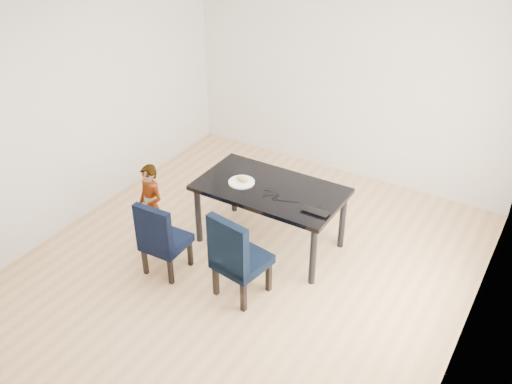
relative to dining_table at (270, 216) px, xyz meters
The scene contains 14 objects.
floor 0.63m from the dining_table, 90.00° to the right, with size 4.50×5.00×0.01m, color tan.
ceiling 2.38m from the dining_table, 90.00° to the right, with size 4.50×5.00×0.01m, color white.
wall_back 2.23m from the dining_table, 90.00° to the left, with size 4.50×0.01×2.70m, color silver.
wall_front 3.16m from the dining_table, 90.00° to the right, with size 4.50×0.01×2.70m, color silver.
wall_left 2.51m from the dining_table, 167.50° to the right, with size 0.01×5.00×2.70m, color white.
wall_right 2.51m from the dining_table, 12.50° to the right, with size 0.01×5.00×2.70m, color white.
dining_table is the anchor object (origin of this frame).
chair_left 1.19m from the dining_table, 126.04° to the right, with size 0.42×0.44×0.88m, color black.
chair_right 0.89m from the dining_table, 78.28° to the right, with size 0.47×0.49×0.98m, color black.
child 1.33m from the dining_table, 150.56° to the right, with size 0.36×0.24×0.99m, color orange.
plate 0.51m from the dining_table, 166.69° to the right, with size 0.29×0.29×0.02m, color white.
sandwich 0.53m from the dining_table, 167.56° to the right, with size 0.15×0.07×0.06m, color #B38A40.
laptop 0.76m from the dining_table, 13.08° to the right, with size 0.29×0.19×0.02m, color black.
cable_tangle 0.43m from the dining_table, 60.51° to the right, with size 0.15×0.15×0.01m, color black.
Camera 1 is at (2.59, -4.10, 3.95)m, focal length 40.00 mm.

